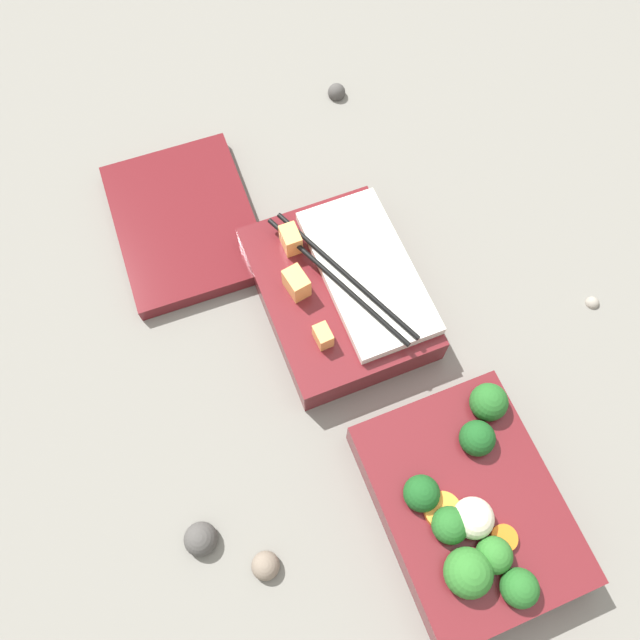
# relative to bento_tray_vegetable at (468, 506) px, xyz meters

# --- Properties ---
(ground_plane) EXTENTS (3.00, 3.00, 0.00)m
(ground_plane) POSITION_rel_bento_tray_vegetable_xyz_m (0.11, 0.02, -0.03)
(ground_plane) COLOR slate
(bento_tray_vegetable) EXTENTS (0.20, 0.15, 0.07)m
(bento_tray_vegetable) POSITION_rel_bento_tray_vegetable_xyz_m (0.00, 0.00, 0.00)
(bento_tray_vegetable) COLOR maroon
(bento_tray_vegetable) RESTS_ON ground_plane
(bento_tray_rice) EXTENTS (0.20, 0.15, 0.07)m
(bento_tray_rice) POSITION_rel_bento_tray_vegetable_xyz_m (0.24, 0.02, -0.00)
(bento_tray_rice) COLOR maroon
(bento_tray_rice) RESTS_ON ground_plane
(bento_lid) EXTENTS (0.20, 0.15, 0.02)m
(bento_lid) POSITION_rel_bento_tray_vegetable_xyz_m (0.39, 0.15, -0.02)
(bento_lid) COLOR maroon
(bento_lid) RESTS_ON ground_plane
(pebble_0) EXTENTS (0.01, 0.01, 0.01)m
(pebble_0) POSITION_rel_bento_tray_vegetable_xyz_m (0.14, -0.23, -0.02)
(pebble_0) COLOR gray
(pebble_0) RESTS_ON ground_plane
(pebble_1) EXTENTS (0.02, 0.02, 0.02)m
(pebble_1) POSITION_rel_bento_tray_vegetable_xyz_m (0.51, -0.08, -0.02)
(pebble_1) COLOR #474442
(pebble_1) RESTS_ON ground_plane
(pebble_2) EXTENTS (0.03, 0.03, 0.03)m
(pebble_2) POSITION_rel_bento_tray_vegetable_xyz_m (0.06, 0.23, -0.02)
(pebble_2) COLOR #474442
(pebble_2) RESTS_ON ground_plane
(pebble_3) EXTENTS (0.03, 0.03, 0.03)m
(pebble_3) POSITION_rel_bento_tray_vegetable_xyz_m (0.02, 0.19, -0.02)
(pebble_3) COLOR #7A6B5B
(pebble_3) RESTS_ON ground_plane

